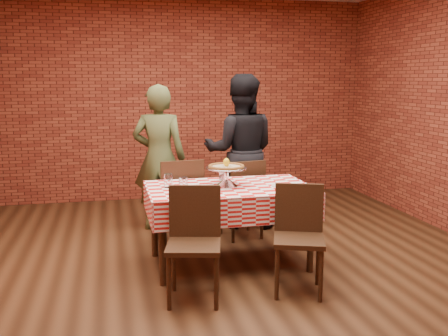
{
  "coord_description": "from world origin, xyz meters",
  "views": [
    {
      "loc": [
        -1.02,
        -4.38,
        1.75
      ],
      "look_at": [
        0.03,
        0.25,
        0.91
      ],
      "focal_mm": 40.55,
      "sensor_mm": 36.0,
      "label": 1
    }
  ],
  "objects_px": {
    "pizza": "(226,167)",
    "chair_far_right": "(241,198)",
    "diner_olive": "(159,158)",
    "diner_black": "(240,151)",
    "water_glass_right": "(168,181)",
    "condiment_caddy": "(224,174)",
    "water_glass_left": "(183,184)",
    "chair_far_left": "(179,201)",
    "chair_near_right": "(299,241)",
    "pizza_stand": "(226,177)",
    "table": "(229,226)",
    "chair_near_left": "(194,246)"
  },
  "relations": [
    {
      "from": "pizza",
      "to": "chair_far_right",
      "type": "relative_size",
      "value": 0.38
    },
    {
      "from": "diner_olive",
      "to": "diner_black",
      "type": "distance_m",
      "value": 0.96
    },
    {
      "from": "water_glass_right",
      "to": "condiment_caddy",
      "type": "bearing_deg",
      "value": 17.61
    },
    {
      "from": "water_glass_left",
      "to": "chair_far_left",
      "type": "xyz_separation_m",
      "value": [
        0.06,
        0.83,
        -0.35
      ]
    },
    {
      "from": "water_glass_right",
      "to": "chair_near_right",
      "type": "distance_m",
      "value": 1.34
    },
    {
      "from": "condiment_caddy",
      "to": "chair_far_right",
      "type": "distance_m",
      "value": 0.73
    },
    {
      "from": "pizza_stand",
      "to": "table",
      "type": "bearing_deg",
      "value": -60.61
    },
    {
      "from": "chair_near_right",
      "to": "diner_black",
      "type": "height_order",
      "value": "diner_black"
    },
    {
      "from": "chair_near_right",
      "to": "water_glass_left",
      "type": "bearing_deg",
      "value": 161.93
    },
    {
      "from": "chair_near_right",
      "to": "chair_far_left",
      "type": "height_order",
      "value": "chair_far_left"
    },
    {
      "from": "condiment_caddy",
      "to": "chair_far_right",
      "type": "relative_size",
      "value": 0.15
    },
    {
      "from": "chair_near_left",
      "to": "chair_far_left",
      "type": "bearing_deg",
      "value": 100.06
    },
    {
      "from": "chair_far_left",
      "to": "chair_near_right",
      "type": "bearing_deg",
      "value": 112.56
    },
    {
      "from": "pizza_stand",
      "to": "chair_near_left",
      "type": "relative_size",
      "value": 0.43
    },
    {
      "from": "condiment_caddy",
      "to": "chair_far_left",
      "type": "xyz_separation_m",
      "value": [
        -0.4,
        0.45,
        -0.36
      ]
    },
    {
      "from": "pizza",
      "to": "diner_olive",
      "type": "relative_size",
      "value": 0.2
    },
    {
      "from": "pizza_stand",
      "to": "chair_far_right",
      "type": "bearing_deg",
      "value": 65.69
    },
    {
      "from": "chair_far_right",
      "to": "chair_far_left",
      "type": "bearing_deg",
      "value": -3.41
    },
    {
      "from": "table",
      "to": "water_glass_right",
      "type": "bearing_deg",
      "value": 170.98
    },
    {
      "from": "pizza_stand",
      "to": "condiment_caddy",
      "type": "bearing_deg",
      "value": 82.42
    },
    {
      "from": "pizza_stand",
      "to": "chair_near_left",
      "type": "xyz_separation_m",
      "value": [
        -0.44,
        -0.76,
        -0.39
      ]
    },
    {
      "from": "table",
      "to": "chair_near_left",
      "type": "bearing_deg",
      "value": -122.28
    },
    {
      "from": "pizza_stand",
      "to": "chair_far_left",
      "type": "relative_size",
      "value": 0.42
    },
    {
      "from": "table",
      "to": "chair_near_left",
      "type": "distance_m",
      "value": 0.86
    },
    {
      "from": "chair_near_right",
      "to": "chair_far_right",
      "type": "bearing_deg",
      "value": 112.37
    },
    {
      "from": "pizza",
      "to": "chair_near_right",
      "type": "relative_size",
      "value": 0.39
    },
    {
      "from": "pizza_stand",
      "to": "condiment_caddy",
      "type": "relative_size",
      "value": 3.0
    },
    {
      "from": "water_glass_right",
      "to": "chair_far_left",
      "type": "height_order",
      "value": "chair_far_left"
    },
    {
      "from": "pizza",
      "to": "table",
      "type": "bearing_deg",
      "value": -60.61
    },
    {
      "from": "chair_near_right",
      "to": "chair_far_right",
      "type": "xyz_separation_m",
      "value": [
        -0.08,
        1.57,
        0.0
      ]
    },
    {
      "from": "pizza_stand",
      "to": "diner_olive",
      "type": "xyz_separation_m",
      "value": [
        -0.51,
        1.27,
        0.0
      ]
    },
    {
      "from": "chair_near_left",
      "to": "condiment_caddy",
      "type": "bearing_deg",
      "value": 77.75
    },
    {
      "from": "water_glass_right",
      "to": "pizza_stand",
      "type": "bearing_deg",
      "value": -5.78
    },
    {
      "from": "water_glass_right",
      "to": "chair_near_right",
      "type": "bearing_deg",
      "value": -41.46
    },
    {
      "from": "water_glass_left",
      "to": "chair_far_right",
      "type": "height_order",
      "value": "same"
    },
    {
      "from": "water_glass_right",
      "to": "chair_far_left",
      "type": "relative_size",
      "value": 0.14
    },
    {
      "from": "water_glass_right",
      "to": "chair_far_right",
      "type": "height_order",
      "value": "same"
    },
    {
      "from": "chair_far_right",
      "to": "diner_olive",
      "type": "xyz_separation_m",
      "value": [
        -0.85,
        0.51,
        0.4
      ]
    },
    {
      "from": "pizza",
      "to": "condiment_caddy",
      "type": "xyz_separation_m",
      "value": [
        0.03,
        0.24,
        -0.11
      ]
    },
    {
      "from": "chair_near_right",
      "to": "water_glass_right",
      "type": "bearing_deg",
      "value": 157.99
    },
    {
      "from": "water_glass_right",
      "to": "water_glass_left",
      "type": "bearing_deg",
      "value": -60.55
    },
    {
      "from": "water_glass_right",
      "to": "chair_near_left",
      "type": "distance_m",
      "value": 0.9
    },
    {
      "from": "chair_near_right",
      "to": "diner_olive",
      "type": "height_order",
      "value": "diner_olive"
    },
    {
      "from": "table",
      "to": "pizza",
      "type": "height_order",
      "value": "pizza"
    },
    {
      "from": "chair_far_left",
      "to": "diner_olive",
      "type": "bearing_deg",
      "value": -82.0
    },
    {
      "from": "condiment_caddy",
      "to": "chair_near_left",
      "type": "height_order",
      "value": "chair_near_left"
    },
    {
      "from": "table",
      "to": "chair_near_left",
      "type": "relative_size",
      "value": 1.67
    },
    {
      "from": "pizza_stand",
      "to": "condiment_caddy",
      "type": "height_order",
      "value": "pizza_stand"
    },
    {
      "from": "condiment_caddy",
      "to": "pizza",
      "type": "bearing_deg",
      "value": -82.66
    },
    {
      "from": "table",
      "to": "pizza",
      "type": "distance_m",
      "value": 0.56
    }
  ]
}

